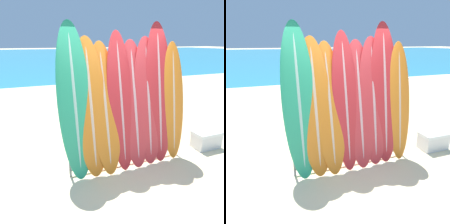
{
  "view_description": "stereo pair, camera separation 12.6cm",
  "coord_description": "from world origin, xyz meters",
  "views": [
    {
      "loc": [
        -1.54,
        -3.13,
        2.28
      ],
      "look_at": [
        0.14,
        1.03,
        0.82
      ],
      "focal_mm": 35.0,
      "sensor_mm": 36.0,
      "label": 1
    },
    {
      "loc": [
        -1.42,
        -3.18,
        2.28
      ],
      "look_at": [
        0.14,
        1.03,
        0.82
      ],
      "focal_mm": 35.0,
      "sensor_mm": 36.0,
      "label": 2
    }
  ],
  "objects": [
    {
      "name": "ground_plane",
      "position": [
        0.0,
        0.0,
        0.0
      ],
      "size": [
        160.0,
        160.0,
        0.0
      ],
      "primitive_type": "plane",
      "color": "beige"
    },
    {
      "name": "ocean_water",
      "position": [
        0.0,
        37.9,
        0.0
      ],
      "size": [
        120.0,
        60.0,
        0.01
      ],
      "color": "teal",
      "rests_on": "ground_plane"
    },
    {
      "name": "surfboard_rack",
      "position": [
        0.14,
        0.23,
        0.44
      ],
      "size": [
        2.26,
        0.04,
        0.81
      ],
      "color": "slate",
      "rests_on": "ground_plane"
    },
    {
      "name": "surfboard_slot_0",
      "position": [
        -0.82,
        0.3,
        1.31
      ],
      "size": [
        0.57,
        0.54,
        2.62
      ],
      "color": "#289E70",
      "rests_on": "ground_plane"
    },
    {
      "name": "surfboard_slot_1",
      "position": [
        -0.55,
        0.29,
        1.19
      ],
      "size": [
        0.58,
        0.57,
        2.38
      ],
      "color": "orange",
      "rests_on": "ground_plane"
    },
    {
      "name": "surfboard_slot_2",
      "position": [
        -0.29,
        0.29,
        1.15
      ],
      "size": [
        0.55,
        0.67,
        2.3
      ],
      "color": "orange",
      "rests_on": "ground_plane"
    },
    {
      "name": "surfboard_slot_3",
      "position": [
        0.01,
        0.29,
        1.24
      ],
      "size": [
        0.5,
        0.6,
        2.48
      ],
      "color": "red",
      "rests_on": "ground_plane"
    },
    {
      "name": "surfboard_slot_4",
      "position": [
        0.28,
        0.29,
        1.16
      ],
      "size": [
        0.58,
        0.61,
        2.33
      ],
      "color": "red",
      "rests_on": "ground_plane"
    },
    {
      "name": "surfboard_slot_5",
      "position": [
        0.56,
        0.28,
        1.19
      ],
      "size": [
        0.58,
        0.53,
        2.38
      ],
      "color": "red",
      "rests_on": "ground_plane"
    },
    {
      "name": "surfboard_slot_6",
      "position": [
        0.8,
        0.29,
        1.32
      ],
      "size": [
        0.59,
        0.53,
        2.64
      ],
      "color": "red",
      "rests_on": "ground_plane"
    },
    {
      "name": "surfboard_slot_7",
      "position": [
        1.11,
        0.25,
        1.15
      ],
      "size": [
        0.49,
        0.44,
        2.29
      ],
      "color": "orange",
      "rests_on": "ground_plane"
    },
    {
      "name": "person_near_water",
      "position": [
        0.85,
        3.44,
        0.92
      ],
      "size": [
        0.23,
        0.28,
        1.69
      ],
      "rotation": [
        0.0,
        0.0,
        1.79
      ],
      "color": "tan",
      "rests_on": "ground_plane"
    },
    {
      "name": "person_mid_beach",
      "position": [
        1.6,
        2.07,
        0.98
      ],
      "size": [
        0.29,
        0.31,
        1.8
      ],
      "rotation": [
        0.0,
        0.0,
        4.06
      ],
      "color": "#846047",
      "rests_on": "ground_plane"
    },
    {
      "name": "cooler_box",
      "position": [
        2.08,
        0.22,
        0.19
      ],
      "size": [
        0.61,
        0.37,
        0.38
      ],
      "color": "silver",
      "rests_on": "ground_plane"
    }
  ]
}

